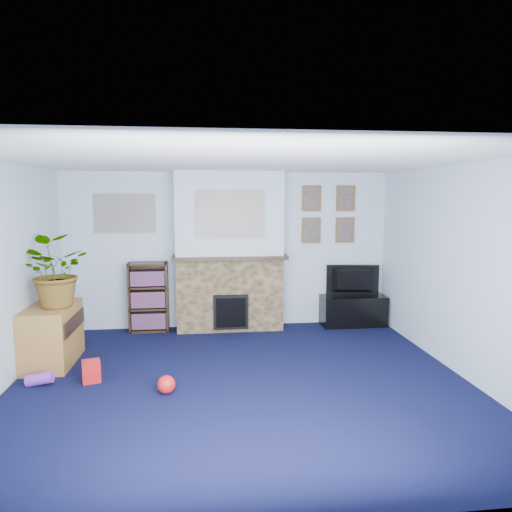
{
  "coord_description": "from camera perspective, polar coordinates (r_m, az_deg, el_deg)",
  "views": [
    {
      "loc": [
        -0.4,
        -4.79,
        2.03
      ],
      "look_at": [
        0.28,
        0.98,
        1.27
      ],
      "focal_mm": 32.0,
      "sensor_mm": 36.0,
      "label": 1
    }
  ],
  "objects": [
    {
      "name": "collage_left",
      "position": [
        7.12,
        -16.05,
        5.15
      ],
      "size": [
        0.9,
        0.03,
        0.58
      ],
      "primitive_type": "cube",
      "color": "gray",
      "rests_on": "wall_back"
    },
    {
      "name": "toy_ball",
      "position": [
        5.0,
        -11.14,
        -15.54
      ],
      "size": [
        0.19,
        0.19,
        0.19
      ],
      "primitive_type": "sphere",
      "color": "red",
      "rests_on": "ground"
    },
    {
      "name": "toy_tube",
      "position": [
        5.62,
        -25.44,
        -13.74
      ],
      "size": [
        0.29,
        0.13,
        0.16
      ],
      "primitive_type": "cylinder",
      "rotation": [
        0.0,
        1.43,
        0.0
      ],
      "color": "purple",
      "rests_on": "ground"
    },
    {
      "name": "bookshelf",
      "position": [
        7.11,
        -13.25,
        -5.17
      ],
      "size": [
        0.58,
        0.28,
        1.05
      ],
      "color": "black",
      "rests_on": "ground"
    },
    {
      "name": "sideboard",
      "position": [
        6.16,
        -24.11,
        -9.06
      ],
      "size": [
        0.51,
        0.92,
        0.72
      ],
      "primitive_type": "cube",
      "color": "#A26E34",
      "rests_on": "ground"
    },
    {
      "name": "collage_main",
      "position": [
        6.64,
        -3.25,
        5.28
      ],
      "size": [
        1.0,
        0.03,
        0.68
      ],
      "primitive_type": "cube",
      "color": "gray",
      "rests_on": "chimney_breast"
    },
    {
      "name": "portrait_bl",
      "position": [
        7.24,
        6.9,
        3.2
      ],
      "size": [
        0.3,
        0.03,
        0.4
      ],
      "primitive_type": "cube",
      "color": "brown",
      "rests_on": "wall_back"
    },
    {
      "name": "floor",
      "position": [
        5.22,
        -1.82,
        -15.46
      ],
      "size": [
        5.0,
        4.5,
        0.01
      ],
      "primitive_type": "cube",
      "color": "black",
      "rests_on": "ground"
    },
    {
      "name": "wall_back",
      "position": [
        7.1,
        -3.42,
        0.72
      ],
      "size": [
        5.0,
        0.04,
        2.4
      ],
      "primitive_type": "cube",
      "color": "silver",
      "rests_on": "ground"
    },
    {
      "name": "tv_stand",
      "position": [
        7.44,
        12.02,
        -6.76
      ],
      "size": [
        1.0,
        0.42,
        0.47
      ],
      "primitive_type": "cube",
      "color": "black",
      "rests_on": "ground"
    },
    {
      "name": "green_crate",
      "position": [
        6.38,
        -24.1,
        -10.46
      ],
      "size": [
        0.38,
        0.34,
        0.27
      ],
      "primitive_type": "cube",
      "rotation": [
        0.0,
        0.0,
        0.23
      ],
      "color": "#198C26",
      "rests_on": "ground"
    },
    {
      "name": "ceiling",
      "position": [
        4.82,
        -1.94,
        11.83
      ],
      "size": [
        5.0,
        4.5,
        0.01
      ],
      "primitive_type": "cube",
      "color": "white",
      "rests_on": "wall_back"
    },
    {
      "name": "mantel_clock",
      "position": [
        6.85,
        -3.35,
        0.64
      ],
      "size": [
        0.09,
        0.06,
        0.13
      ],
      "primitive_type": "cube",
      "color": "gold",
      "rests_on": "chimney_breast"
    },
    {
      "name": "television",
      "position": [
        7.35,
        12.07,
        -3.03
      ],
      "size": [
        0.84,
        0.23,
        0.48
      ],
      "primitive_type": "imported",
      "rotation": [
        0.0,
        0.0,
        3.0
      ],
      "color": "black",
      "rests_on": "tv_stand"
    },
    {
      "name": "portrait_tr",
      "position": [
        7.37,
        11.16,
        7.08
      ],
      "size": [
        0.3,
        0.03,
        0.4
      ],
      "primitive_type": "cube",
      "color": "brown",
      "rests_on": "wall_back"
    },
    {
      "name": "mantel_can",
      "position": [
        6.93,
        2.44,
        0.64
      ],
      "size": [
        0.06,
        0.06,
        0.12
      ],
      "primitive_type": "cylinder",
      "color": "red",
      "rests_on": "chimney_breast"
    },
    {
      "name": "mantel_teddy",
      "position": [
        6.84,
        -7.73,
        0.54
      ],
      "size": [
        0.12,
        0.12,
        0.12
      ],
      "primitive_type": "sphere",
      "color": "gray",
      "rests_on": "chimney_breast"
    },
    {
      "name": "potted_plant",
      "position": [
        5.93,
        -24.2,
        -1.84
      ],
      "size": [
        0.88,
        0.8,
        0.85
      ],
      "primitive_type": "imported",
      "rotation": [
        0.0,
        0.0,
        2.94
      ],
      "color": "#26661E",
      "rests_on": "sideboard"
    },
    {
      "name": "portrait_tl",
      "position": [
        7.22,
        6.97,
        7.16
      ],
      "size": [
        0.3,
        0.03,
        0.4
      ],
      "primitive_type": "cube",
      "color": "brown",
      "rests_on": "wall_back"
    },
    {
      "name": "portrait_br",
      "position": [
        7.39,
        11.06,
        3.2
      ],
      "size": [
        0.3,
        0.03,
        0.4
      ],
      "primitive_type": "cube",
      "color": "brown",
      "rests_on": "wall_back"
    },
    {
      "name": "toy_block",
      "position": [
        5.5,
        -19.9,
        -13.44
      ],
      "size": [
        0.24,
        0.24,
        0.23
      ],
      "primitive_type": "cube",
      "rotation": [
        0.0,
        0.0,
        0.29
      ],
      "color": "red",
      "rests_on": "ground"
    },
    {
      "name": "chimney_breast",
      "position": [
        6.9,
        -3.32,
        0.39
      ],
      "size": [
        1.72,
        0.5,
        2.4
      ],
      "color": "brown",
      "rests_on": "ground"
    },
    {
      "name": "wall_right",
      "position": [
        5.66,
        24.22,
        -1.65
      ],
      "size": [
        0.04,
        4.5,
        2.4
      ],
      "primitive_type": "cube",
      "color": "silver",
      "rests_on": "ground"
    },
    {
      "name": "mantel_candle",
      "position": [
        6.88,
        -0.56,
        0.77
      ],
      "size": [
        0.05,
        0.05,
        0.17
      ],
      "primitive_type": "cylinder",
      "color": "#B2BFC6",
      "rests_on": "chimney_breast"
    },
    {
      "name": "wall_front",
      "position": [
        2.7,
        2.23,
        -10.48
      ],
      "size": [
        5.0,
        0.04,
        2.4
      ],
      "primitive_type": "cube",
      "color": "silver",
      "rests_on": "ground"
    }
  ]
}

